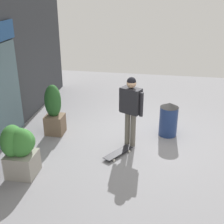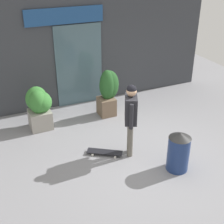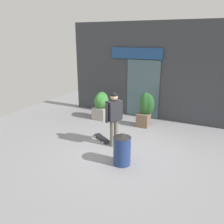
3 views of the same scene
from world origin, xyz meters
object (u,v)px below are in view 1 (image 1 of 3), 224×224
Objects in this scene: planter_box_left at (19,147)px; planter_box_right at (54,107)px; skateboarder at (131,104)px; skateboard at (118,153)px; trash_bin at (169,119)px.

planter_box_right reaches higher than planter_box_left.
planter_box_right is (0.32, 2.07, -0.34)m from skateboarder.
planter_box_right is at bearing -73.94° from skateboarder.
planter_box_left is 0.84× the size of planter_box_right.
planter_box_right is at bearing -82.20° from skateboard.
planter_box_left is (-1.62, 2.11, -0.45)m from skateboarder.
skateboard is at bearing -115.19° from planter_box_right.
skateboard is 0.89× the size of trash_bin.
trash_bin is (1.24, -1.13, 0.39)m from skateboard.
skateboard is 2.25m from planter_box_left.
skateboarder is 2.70m from planter_box_left.
planter_box_left is (-1.07, 1.89, 0.57)m from skateboard.
skateboarder is 2.15× the size of skateboard.
skateboarder is at bearing 126.82° from trash_bin.
skateboarder is at bearing -98.92° from planter_box_right.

